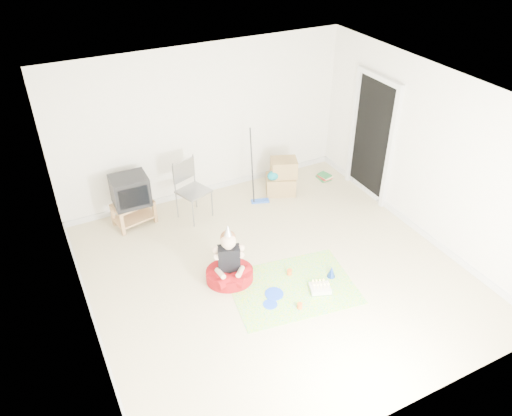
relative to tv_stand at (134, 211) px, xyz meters
name	(u,v)px	position (x,y,z in m)	size (l,w,h in m)	color
ground	(275,273)	(1.44, -2.08, -0.24)	(5.00, 5.00, 0.00)	beige
doorway_recess	(372,139)	(3.92, -0.88, 0.79)	(0.02, 0.90, 2.05)	black
tv_stand	(134,211)	(0.00, 0.00, 0.00)	(0.69, 0.51, 0.39)	#AC7C4D
crt_tv	(130,190)	(0.00, 0.00, 0.39)	(0.55, 0.46, 0.48)	black
folding_chair	(194,191)	(0.94, -0.25, 0.25)	(0.58, 0.56, 1.00)	gray
cardboard_boxes	(282,177)	(2.58, -0.23, 0.07)	(0.63, 0.55, 0.64)	#987949
floor_mop	(260,189)	(2.10, -0.34, 0.02)	(0.33, 0.40, 1.24)	blue
book_pile	(324,176)	(3.52, -0.17, -0.18)	(0.22, 0.26, 0.11)	#257038
seated_woman	(229,269)	(0.80, -1.93, -0.03)	(0.83, 0.83, 0.94)	maroon
party_mat	(293,287)	(1.51, -2.46, -0.23)	(1.66, 1.20, 0.01)	#FA348B
birthday_cake	(320,289)	(1.80, -2.68, -0.20)	(0.33, 0.30, 0.14)	silver
blue_plate_near	(274,294)	(1.22, -2.46, -0.22)	(0.25, 0.25, 0.01)	blue
blue_plate_far	(270,304)	(1.08, -2.61, -0.23)	(0.19, 0.19, 0.01)	blue
orange_cup_near	(289,272)	(1.60, -2.21, -0.19)	(0.07, 0.07, 0.08)	orange
orange_cup_far	(300,306)	(1.39, -2.84, -0.19)	(0.07, 0.07, 0.08)	orange
blue_party_hat	(331,272)	(2.10, -2.51, -0.14)	(0.12, 0.12, 0.17)	#183CA8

